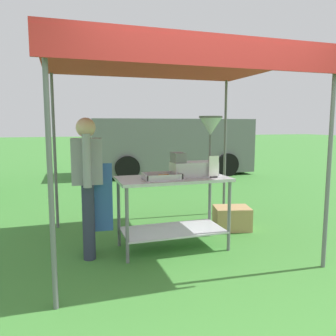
{
  "coord_description": "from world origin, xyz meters",
  "views": [
    {
      "loc": [
        -1.36,
        -2.47,
        1.54
      ],
      "look_at": [
        -0.07,
        1.57,
        0.98
      ],
      "focal_mm": 36.0,
      "sensor_mm": 36.0,
      "label": 1
    }
  ],
  "objects_px": {
    "supply_crate": "(232,218)",
    "menu_sign": "(214,168)",
    "vendor": "(88,180)",
    "donut_cart": "(173,197)",
    "van_grey": "(170,146)",
    "donut_fryer": "(199,152)",
    "stall_canopy": "(171,66)",
    "donut_tray": "(162,177)"
  },
  "relations": [
    {
      "from": "vendor",
      "to": "supply_crate",
      "type": "bearing_deg",
      "value": 11.1
    },
    {
      "from": "donut_fryer",
      "to": "donut_tray",
      "type": "bearing_deg",
      "value": -168.22
    },
    {
      "from": "supply_crate",
      "to": "donut_fryer",
      "type": "bearing_deg",
      "value": -148.54
    },
    {
      "from": "donut_fryer",
      "to": "supply_crate",
      "type": "distance_m",
      "value": 1.33
    },
    {
      "from": "donut_cart",
      "to": "menu_sign",
      "type": "height_order",
      "value": "menu_sign"
    },
    {
      "from": "donut_fryer",
      "to": "vendor",
      "type": "distance_m",
      "value": 1.38
    },
    {
      "from": "supply_crate",
      "to": "donut_cart",
      "type": "bearing_deg",
      "value": -156.44
    },
    {
      "from": "menu_sign",
      "to": "vendor",
      "type": "bearing_deg",
      "value": 171.61
    },
    {
      "from": "stall_canopy",
      "to": "supply_crate",
      "type": "bearing_deg",
      "value": 19.03
    },
    {
      "from": "donut_tray",
      "to": "donut_fryer",
      "type": "relative_size",
      "value": 0.57
    },
    {
      "from": "donut_cart",
      "to": "supply_crate",
      "type": "distance_m",
      "value": 1.26
    },
    {
      "from": "vendor",
      "to": "van_grey",
      "type": "height_order",
      "value": "van_grey"
    },
    {
      "from": "menu_sign",
      "to": "supply_crate",
      "type": "height_order",
      "value": "menu_sign"
    },
    {
      "from": "supply_crate",
      "to": "menu_sign",
      "type": "bearing_deg",
      "value": -133.95
    },
    {
      "from": "donut_fryer",
      "to": "menu_sign",
      "type": "relative_size",
      "value": 2.81
    },
    {
      "from": "donut_cart",
      "to": "vendor",
      "type": "bearing_deg",
      "value": 176.61
    },
    {
      "from": "stall_canopy",
      "to": "vendor",
      "type": "xyz_separation_m",
      "value": [
        -1.01,
        -0.04,
        -1.32
      ]
    },
    {
      "from": "stall_canopy",
      "to": "supply_crate",
      "type": "distance_m",
      "value": 2.35
    },
    {
      "from": "stall_canopy",
      "to": "menu_sign",
      "type": "distance_m",
      "value": 1.33
    },
    {
      "from": "vendor",
      "to": "van_grey",
      "type": "xyz_separation_m",
      "value": [
        2.97,
        6.06,
        -0.03
      ]
    },
    {
      "from": "donut_tray",
      "to": "supply_crate",
      "type": "distance_m",
      "value": 1.55
    },
    {
      "from": "donut_tray",
      "to": "stall_canopy",
      "type": "bearing_deg",
      "value": 47.08
    },
    {
      "from": "stall_canopy",
      "to": "menu_sign",
      "type": "xyz_separation_m",
      "value": [
        0.47,
        -0.26,
        -1.22
      ]
    },
    {
      "from": "supply_crate",
      "to": "van_grey",
      "type": "height_order",
      "value": "van_grey"
    },
    {
      "from": "donut_cart",
      "to": "van_grey",
      "type": "xyz_separation_m",
      "value": [
        1.96,
        6.12,
        0.23
      ]
    },
    {
      "from": "stall_canopy",
      "to": "donut_cart",
      "type": "height_order",
      "value": "stall_canopy"
    },
    {
      "from": "menu_sign",
      "to": "van_grey",
      "type": "distance_m",
      "value": 6.46
    },
    {
      "from": "donut_fryer",
      "to": "menu_sign",
      "type": "height_order",
      "value": "donut_fryer"
    },
    {
      "from": "donut_cart",
      "to": "menu_sign",
      "type": "xyz_separation_m",
      "value": [
        0.47,
        -0.16,
        0.36
      ]
    },
    {
      "from": "vendor",
      "to": "supply_crate",
      "type": "relative_size",
      "value": 2.71
    },
    {
      "from": "vendor",
      "to": "donut_fryer",
      "type": "bearing_deg",
      "value": -1.55
    },
    {
      "from": "donut_fryer",
      "to": "van_grey",
      "type": "xyz_separation_m",
      "value": [
        1.62,
        6.1,
        -0.31
      ]
    },
    {
      "from": "menu_sign",
      "to": "vendor",
      "type": "relative_size",
      "value": 0.16
    },
    {
      "from": "donut_cart",
      "to": "menu_sign",
      "type": "distance_m",
      "value": 0.61
    },
    {
      "from": "donut_fryer",
      "to": "menu_sign",
      "type": "bearing_deg",
      "value": -55.71
    },
    {
      "from": "vendor",
      "to": "van_grey",
      "type": "distance_m",
      "value": 6.75
    },
    {
      "from": "donut_fryer",
      "to": "supply_crate",
      "type": "height_order",
      "value": "donut_fryer"
    },
    {
      "from": "stall_canopy",
      "to": "donut_tray",
      "type": "xyz_separation_m",
      "value": [
        -0.17,
        -0.18,
        -1.31
      ]
    },
    {
      "from": "donut_cart",
      "to": "donut_fryer",
      "type": "distance_m",
      "value": 0.65
    },
    {
      "from": "menu_sign",
      "to": "donut_tray",
      "type": "bearing_deg",
      "value": 173.41
    },
    {
      "from": "donut_fryer",
      "to": "van_grey",
      "type": "bearing_deg",
      "value": 75.15
    },
    {
      "from": "stall_canopy",
      "to": "donut_tray",
      "type": "height_order",
      "value": "stall_canopy"
    }
  ]
}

